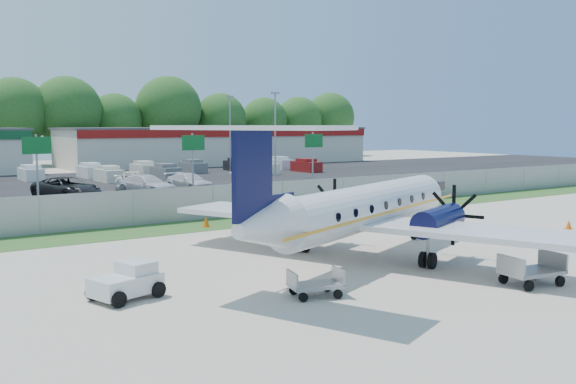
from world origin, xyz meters
TOP-DOWN VIEW (x-y plane):
  - ground at (0.00, 0.00)m, footprint 170.00×170.00m
  - grass_verge at (0.00, 12.00)m, footprint 170.00×4.00m
  - access_road at (0.00, 19.00)m, footprint 170.00×8.00m
  - parking_lot at (0.00, 40.00)m, footprint 170.00×32.00m
  - perimeter_fence at (0.00, 14.00)m, footprint 120.00×0.06m
  - building_east at (26.00, 61.98)m, footprint 44.40×12.40m
  - sign_left at (-8.00, 22.91)m, footprint 1.80×0.26m
  - sign_mid at (3.00, 22.91)m, footprint 1.80×0.26m
  - sign_right at (14.00, 22.91)m, footprint 1.80×0.26m
  - light_pole_ne at (20.00, 38.00)m, footprint 0.90×0.35m
  - light_pole_se at (20.00, 48.00)m, footprint 0.90×0.35m
  - tree_line at (0.00, 74.00)m, footprint 112.00×6.00m
  - aircraft at (-0.29, 0.02)m, footprint 18.08×17.56m
  - pushback_tug at (-10.57, -0.35)m, footprint 2.44×2.07m
  - baggage_cart_near at (-5.43, -3.63)m, footprint 1.92×1.44m
  - baggage_cart_far at (1.78, -6.65)m, footprint 2.28×1.56m
  - cone_nose at (14.11, -0.27)m, footprint 0.35×0.35m
  - cone_starboard_wing at (-1.85, 11.31)m, footprint 0.42×0.42m
  - road_car_mid at (4.89, 19.62)m, footprint 5.33×2.39m
  - road_car_east at (27.04, 17.86)m, footprint 4.45×3.03m
  - parked_car_b at (-4.48, 29.36)m, footprint 4.67×6.55m
  - parked_car_c at (1.66, 28.75)m, footprint 4.25×5.97m
  - parked_car_d at (5.87, 29.70)m, footprint 2.93×5.44m
  - parked_car_e at (11.17, 28.28)m, footprint 2.00×4.89m
  - parked_car_g at (2.59, 34.40)m, footprint 4.65×6.15m
  - far_parking_rows at (0.00, 45.00)m, footprint 56.00×10.00m

SIDE VIEW (x-z plane):
  - ground at x=0.00m, z-range 0.00..0.00m
  - tree_line at x=0.00m, z-range -7.00..7.00m
  - road_car_mid at x=4.89m, z-range -0.76..0.76m
  - road_car_east at x=27.04m, z-range -0.70..0.70m
  - parked_car_b at x=-4.48m, z-range -0.83..0.83m
  - parked_car_c at x=1.66m, z-range -0.80..0.80m
  - parked_car_d at x=5.87m, z-range -0.75..0.75m
  - parked_car_e at x=11.17m, z-range -0.71..0.71m
  - parked_car_g at x=2.59m, z-range -0.78..0.78m
  - far_parking_rows at x=0.00m, z-range -0.80..0.80m
  - grass_verge at x=0.00m, z-range 0.00..0.02m
  - access_road at x=0.00m, z-range 0.00..0.02m
  - parking_lot at x=0.00m, z-range 0.00..0.02m
  - cone_nose at x=14.11m, z-range -0.01..0.48m
  - cone_starboard_wing at x=-1.85m, z-range -0.02..0.59m
  - baggage_cart_near at x=-5.43m, z-range -0.03..0.87m
  - baggage_cart_far at x=1.78m, z-range -0.04..1.07m
  - pushback_tug at x=-10.57m, z-range -0.02..1.14m
  - perimeter_fence at x=0.00m, z-range 0.01..2.00m
  - aircraft at x=-0.29m, z-range -0.64..4.96m
  - building_east at x=26.00m, z-range 0.01..5.25m
  - sign_left at x=-8.00m, z-range 1.11..6.11m
  - sign_mid at x=3.00m, z-range 1.11..6.11m
  - sign_right at x=14.00m, z-range 1.11..6.11m
  - light_pole_ne at x=20.00m, z-range 0.69..9.78m
  - light_pole_se at x=20.00m, z-range 0.69..9.78m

